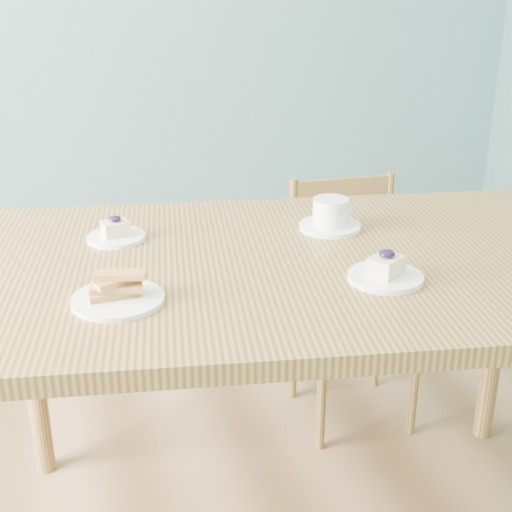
# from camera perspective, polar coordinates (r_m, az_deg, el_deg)

# --- Properties ---
(room) EXTENTS (5.01, 5.01, 2.71)m
(room) POSITION_cam_1_polar(r_m,az_deg,el_deg) (1.54, -3.66, 18.07)
(room) COLOR #A06F4A
(room) RESTS_ON ground
(dining_table) EXTENTS (1.69, 1.15, 0.83)m
(dining_table) POSITION_cam_1_polar(r_m,az_deg,el_deg) (1.68, 3.38, -2.78)
(dining_table) COLOR #A1763D
(dining_table) RESTS_ON ground
(dining_chair) EXTENTS (0.39, 0.37, 0.82)m
(dining_chair) POSITION_cam_1_polar(r_m,az_deg,el_deg) (2.40, 7.57, -3.65)
(dining_chair) COLOR #A1763D
(dining_chair) RESTS_ON ground
(cheesecake_plate_near) EXTENTS (0.16, 0.16, 0.07)m
(cheesecake_plate_near) POSITION_cam_1_polar(r_m,az_deg,el_deg) (1.55, 10.34, -1.29)
(cheesecake_plate_near) COLOR white
(cheesecake_plate_near) RESTS_ON dining_table
(cheesecake_plate_far) EXTENTS (0.14, 0.14, 0.06)m
(cheesecake_plate_far) POSITION_cam_1_polar(r_m,az_deg,el_deg) (1.78, -11.13, 1.78)
(cheesecake_plate_far) COLOR white
(cheesecake_plate_far) RESTS_ON dining_table
(coffee_cup) EXTENTS (0.16, 0.16, 0.08)m
(coffee_cup) POSITION_cam_1_polar(r_m,az_deg,el_deg) (1.82, 6.00, 3.21)
(coffee_cup) COLOR white
(coffee_cup) RESTS_ON dining_table
(biscotti_plate) EXTENTS (0.19, 0.19, 0.06)m
(biscotti_plate) POSITION_cam_1_polar(r_m,az_deg,el_deg) (1.45, -11.03, -2.96)
(biscotti_plate) COLOR white
(biscotti_plate) RESTS_ON dining_table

